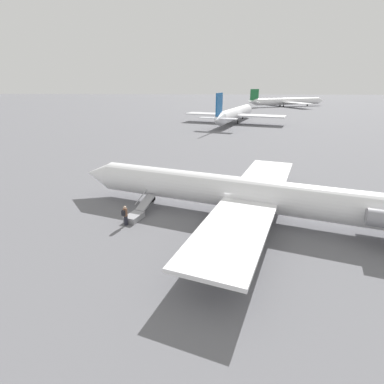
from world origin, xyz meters
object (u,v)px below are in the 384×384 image
Objects in this scene: airplane_main at (250,194)px; boarding_stairs at (137,214)px; airplane_taxiing_distant at (235,114)px; airplane_far_right at (287,101)px; passenger at (125,214)px.

airplane_main is 7.89× the size of boarding_stairs.
airplane_taxiing_distant is at bearing -74.43° from airplane_main.
airplane_far_right is 74.40m from airplane_taxiing_distant.
boarding_stairs is (44.74, 135.22, -2.13)m from airplane_far_right.
airplane_taxiing_distant reaches higher than passenger.
airplane_far_right is (-34.90, -134.41, 0.31)m from airplane_main.
airplane_main is 66.95m from airplane_taxiing_distant.
airplane_main is at bearing -164.41° from airplane_taxiing_distant.
boarding_stairs is at bearing -172.56° from airplane_taxiing_distant.
airplane_far_right is 1.12× the size of airplane_taxiing_distant.
airplane_taxiing_distant is (-3.75, -66.85, 0.47)m from airplane_main.
airplane_taxiing_distant reaches higher than airplane_far_right.
boarding_stairs reaches higher than passenger.
boarding_stairs is (13.59, 67.66, -2.29)m from airplane_taxiing_distant.
passenger is at bearing 177.69° from boarding_stairs.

